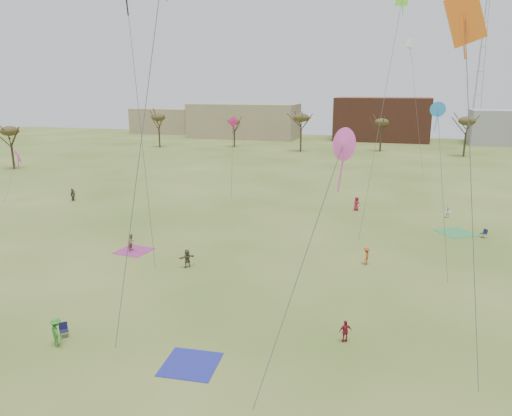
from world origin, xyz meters
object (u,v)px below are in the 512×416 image
(camp_chair_left, at_px, (64,333))
(camp_chair_right, at_px, (484,235))
(flyer_near_center, at_px, (57,332))
(spectator_fore_a, at_px, (345,331))
(radio_tower, at_px, (480,71))

(camp_chair_left, relative_size, camp_chair_right, 1.00)
(flyer_near_center, distance_m, spectator_fore_a, 17.02)
(flyer_near_center, xyz_separation_m, spectator_fore_a, (16.15, 5.36, -0.19))
(flyer_near_center, relative_size, radio_tower, 0.04)
(flyer_near_center, relative_size, camp_chair_right, 2.04)
(flyer_near_center, height_order, camp_chair_left, flyer_near_center)
(spectator_fore_a, xyz_separation_m, camp_chair_right, (11.05, 24.68, -0.43))
(spectator_fore_a, relative_size, camp_chair_right, 1.60)
(camp_chair_left, distance_m, camp_chair_right, 40.02)
(spectator_fore_a, bearing_deg, radio_tower, -130.02)
(spectator_fore_a, xyz_separation_m, camp_chair_left, (-16.46, -4.39, -0.43))
(flyer_near_center, relative_size, spectator_fore_a, 1.28)
(radio_tower, bearing_deg, flyer_near_center, -106.58)
(camp_chair_left, relative_size, radio_tower, 0.02)
(flyer_near_center, bearing_deg, spectator_fore_a, -131.29)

